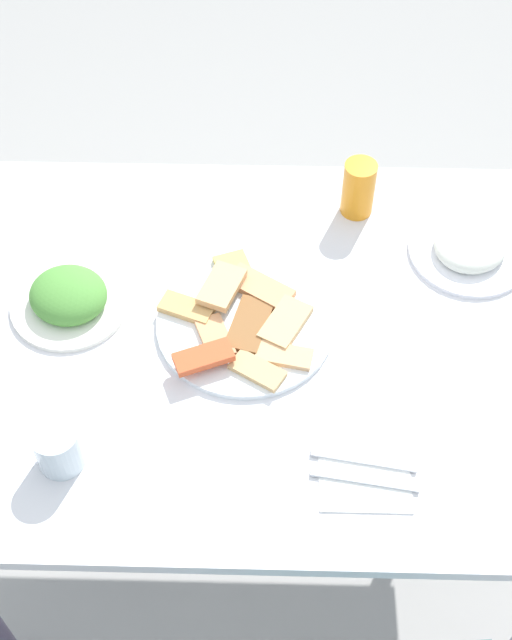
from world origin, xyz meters
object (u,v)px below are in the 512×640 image
(pide_platter, at_px, (244,320))
(soda_can, at_px, (359,188))
(dining_table, at_px, (263,357))
(spoon, at_px, (365,479))
(salad_plate_greens, at_px, (69,297))
(salad_plate_rice, at_px, (470,247))
(paper_napkin, at_px, (364,471))
(drinking_glass, at_px, (58,447))
(fork, at_px, (364,460))

(pide_platter, relative_size, soda_can, 2.74)
(pide_platter, distance_m, soda_can, 0.38)
(dining_table, bearing_deg, spoon, 120.05)
(salad_plate_greens, bearing_deg, soda_can, -154.39)
(pide_platter, distance_m, salad_plate_rice, 0.48)
(paper_napkin, bearing_deg, pide_platter, -55.23)
(pide_platter, xyz_separation_m, salad_plate_rice, (-0.44, -0.19, 0.01))
(spoon, bearing_deg, salad_plate_greens, -24.89)
(pide_platter, distance_m, salad_plate_greens, 0.33)
(drinking_glass, distance_m, spoon, 0.50)
(pide_platter, distance_m, spoon, 0.38)
(salad_plate_greens, bearing_deg, pide_platter, 173.32)
(salad_plate_greens, relative_size, spoon, 1.26)
(pide_platter, height_order, drinking_glass, drinking_glass)
(dining_table, bearing_deg, drinking_glass, 39.62)
(dining_table, height_order, soda_can, soda_can)
(soda_can, relative_size, drinking_glass, 1.40)
(spoon, bearing_deg, salad_plate_rice, -106.02)
(pide_platter, relative_size, salad_plate_rice, 1.40)
(paper_napkin, relative_size, fork, 0.85)
(salad_plate_rice, distance_m, soda_can, 0.25)
(dining_table, height_order, spoon, spoon)
(drinking_glass, relative_size, spoon, 0.49)
(drinking_glass, bearing_deg, spoon, 176.98)
(salad_plate_greens, relative_size, drinking_glass, 2.59)
(salad_plate_greens, height_order, paper_napkin, salad_plate_greens)
(soda_can, xyz_separation_m, paper_napkin, (0.01, 0.60, -0.06))
(pide_platter, xyz_separation_m, spoon, (-0.21, 0.32, -0.01))
(fork, distance_m, spoon, 0.04)
(salad_plate_greens, distance_m, paper_napkin, 0.63)
(dining_table, relative_size, salad_plate_rice, 5.01)
(soda_can, bearing_deg, dining_table, 60.00)
(salad_plate_greens, bearing_deg, dining_table, 170.95)
(dining_table, bearing_deg, pide_platter, -28.86)
(soda_can, distance_m, spoon, 0.62)
(dining_table, bearing_deg, fork, 123.35)
(salad_plate_greens, bearing_deg, paper_napkin, 147.85)
(salad_plate_rice, height_order, drinking_glass, drinking_glass)
(dining_table, relative_size, drinking_glass, 13.74)
(soda_can, bearing_deg, salad_plate_rice, 152.29)
(salad_plate_rice, bearing_deg, paper_napkin, 64.57)
(pide_platter, distance_m, fork, 0.35)
(pide_platter, xyz_separation_m, soda_can, (-0.22, -0.30, 0.05))
(dining_table, relative_size, paper_napkin, 7.95)
(dining_table, bearing_deg, soda_can, -120.00)
(salad_plate_greens, relative_size, fork, 1.28)
(dining_table, relative_size, salad_plate_greens, 5.31)
(soda_can, distance_m, fork, 0.59)
(salad_plate_rice, height_order, fork, salad_plate_rice)
(pide_platter, height_order, fork, pide_platter)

